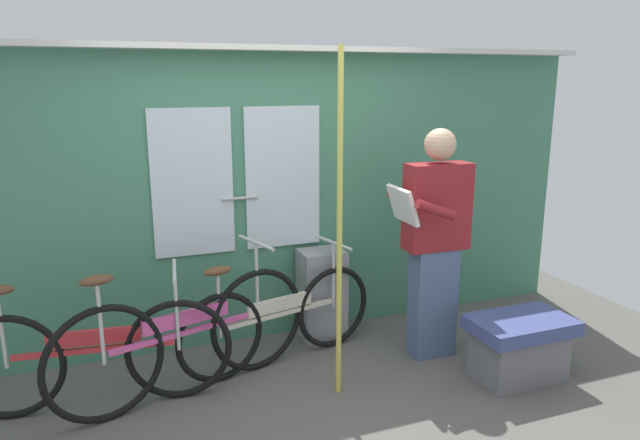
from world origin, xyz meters
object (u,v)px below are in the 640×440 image
Objects in this scene: bicycle_leaning_behind at (279,318)px; handrail_pole at (340,230)px; passenger_reading_newspaper at (435,240)px; bicycle_near_door at (94,355)px; bench_seat_corner at (519,346)px; trash_bin_by_wall at (322,294)px; bicycle_by_pole at (186,337)px.

bicycle_leaning_behind is 0.98m from handrail_pole.
handrail_pole reaches higher than passenger_reading_newspaper.
bicycle_near_door reaches higher than bench_seat_corner.
bicycle_near_door is 1.79m from trash_bin_by_wall.
bicycle_near_door is at bearing -0.90° from passenger_reading_newspaper.
bench_seat_corner is at bearing -6.17° from bicycle_near_door.
bicycle_by_pole is 1.24m from handrail_pole.
trash_bin_by_wall is at bearing 132.56° from bench_seat_corner.
trash_bin_by_wall is 0.32× the size of handrail_pole.
handrail_pole reaches higher than trash_bin_by_wall.
bench_seat_corner is at bearing -47.44° from trash_bin_by_wall.
passenger_reading_newspaper is at bearing 4.53° from bicycle_near_door.
handrail_pole reaches higher than bicycle_near_door.
bench_seat_corner is at bearing -42.39° from bicycle_leaning_behind.
bicycle_by_pole is 1.03× the size of passenger_reading_newspaper.
passenger_reading_newspaper reaches higher than bicycle_near_door.
trash_bin_by_wall is at bearing 22.76° from bicycle_near_door.
bicycle_near_door is 0.96× the size of bicycle_by_pole.
bicycle_near_door is at bearing 161.14° from bicycle_by_pole.
bicycle_near_door is 2.45m from passenger_reading_newspaper.
passenger_reading_newspaper is at bearing 125.16° from bench_seat_corner.
handrail_pole is (-0.21, -0.85, 0.76)m from trash_bin_by_wall.
handrail_pole is at bearing -79.19° from bicycle_leaning_behind.
passenger_reading_newspaper is at bearing -27.57° from bicycle_leaning_behind.
bicycle_by_pole reaches higher than trash_bin_by_wall.
bicycle_leaning_behind is 1.28m from passenger_reading_newspaper.
bicycle_by_pole is at bearing 164.07° from bench_seat_corner.
trash_bin_by_wall is at bearing 76.18° from handrail_pole.
passenger_reading_newspaper reaches higher than trash_bin_by_wall.
handrail_pole reaches higher than bicycle_by_pole.
bicycle_leaning_behind is 1.71m from bench_seat_corner.
passenger_reading_newspaper is 0.93m from handrail_pole.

